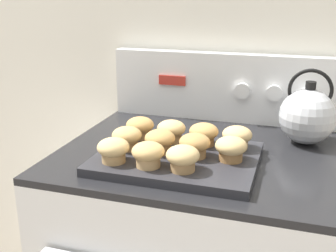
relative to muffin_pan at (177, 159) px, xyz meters
The scene contains 15 objects.
wall_back 0.54m from the muffin_pan, 85.15° to the left, with size 8.00×0.05×2.40m.
control_panel 0.40m from the muffin_pan, 84.22° to the left, with size 0.72×0.07×0.22m.
muffin_pan is the anchor object (origin of this frame).
muffin_r0_c0 0.16m from the muffin_pan, 145.47° to the right, with size 0.07×0.07×0.06m.
muffin_r0_c1 0.11m from the muffin_pan, 115.53° to the right, with size 0.07×0.07×0.06m.
muffin_r0_c2 0.10m from the muffin_pan, 64.06° to the right, with size 0.07×0.07×0.06m.
muffin_r1_c0 0.14m from the muffin_pan, behind, with size 0.07×0.07×0.06m.
muffin_r1_c1 0.06m from the muffin_pan, behind, with size 0.07×0.07×0.06m.
muffin_r1_c2 0.06m from the muffin_pan, ahead, with size 0.07×0.07×0.06m.
muffin_r1_c3 0.14m from the muffin_pan, ahead, with size 0.07×0.07×0.06m.
muffin_r2_c0 0.16m from the muffin_pan, 146.77° to the left, with size 0.07×0.07×0.06m.
muffin_r2_c1 0.10m from the muffin_pan, 116.26° to the left, with size 0.07×0.07×0.06m.
muffin_r2_c2 0.10m from the muffin_pan, 61.50° to the left, with size 0.07×0.07×0.06m.
muffin_r2_c3 0.16m from the muffin_pan, 33.12° to the left, with size 0.07×0.07×0.06m.
tea_kettle 0.39m from the muffin_pan, 38.87° to the left, with size 0.19×0.15×0.21m.
Camera 1 is at (0.23, -0.70, 1.29)m, focal length 45.00 mm.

